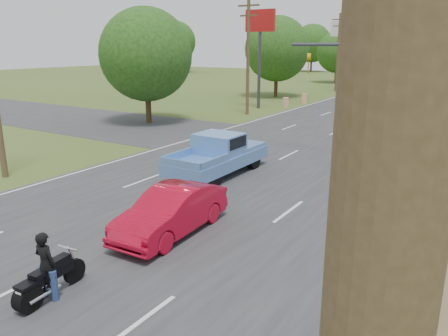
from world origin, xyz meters
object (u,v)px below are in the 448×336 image
Objects in this scene: navy_pickup at (433,150)px; distant_car_silver at (442,83)px; distant_car_white at (401,77)px; distant_car_grey at (375,91)px; rider at (46,268)px; red_convertible at (171,212)px; motorcycle at (46,282)px; blue_pickup at (219,154)px.

distant_car_silver is (-4.98, 46.28, -0.10)m from navy_pickup.
distant_car_grey is at bearing 89.22° from distant_car_white.
distant_car_grey is (-4.46, 48.66, -0.07)m from rider.
red_convertible is 59.76m from distant_car_silver.
distant_car_white is at bearing 90.87° from distant_car_grey.
navy_pickup reaches higher than distant_car_white.
rider is at bearing 90.00° from motorcycle.
motorcycle is 0.40× the size of distant_car_silver.
blue_pickup is at bearing -91.27° from navy_pickup.
navy_pickup is 0.99× the size of distant_car_silver.
blue_pickup reaches higher than navy_pickup.
rider is at bearing -88.77° from distant_car_grey.
rider is at bearing -93.79° from red_convertible.
red_convertible reaches higher than motorcycle.
distant_car_white is at bearing -90.27° from rider.
rider is 0.31× the size of navy_pickup.
distant_car_silver is at bearing 86.53° from blue_pickup.
distant_car_white is (-4.35, 64.28, -0.24)m from blue_pickup.
navy_pickup reaches higher than red_convertible.
navy_pickup is at bearing 96.86° from distant_car_white.
red_convertible reaches higher than distant_car_white.
red_convertible is at bearing 83.57° from motorcycle.
blue_pickup is at bearing -83.35° from rider.
navy_pickup is at bearing -113.80° from rider.
red_convertible is 44.30m from distant_car_grey.
blue_pickup is at bearing -91.38° from distant_car_silver.
distant_car_grey is (-4.55, 44.06, -0.01)m from red_convertible.
navy_pickup is 58.90m from distant_car_white.
distant_car_grey is (-10.47, 30.60, -0.12)m from navy_pickup.
distant_car_silver is (1.04, 64.35, -0.05)m from rider.
red_convertible is 4.66m from motorcycle.
blue_pickup is at bearing 107.79° from red_convertible.
red_convertible is 4.60m from rider.
red_convertible is at bearing -96.50° from rider.
motorcycle is 75.92m from distant_car_white.
distant_car_grey is (-4.46, 48.71, 0.28)m from motorcycle.
motorcycle is 64.41m from distant_car_silver.
distant_car_silver is 13.66m from distant_car_white.
motorcycle is 0.35m from rider.
rider reaches higher than red_convertible.
distant_car_white is at bearing 94.11° from blue_pickup.
distant_car_silver reaches higher than distant_car_white.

